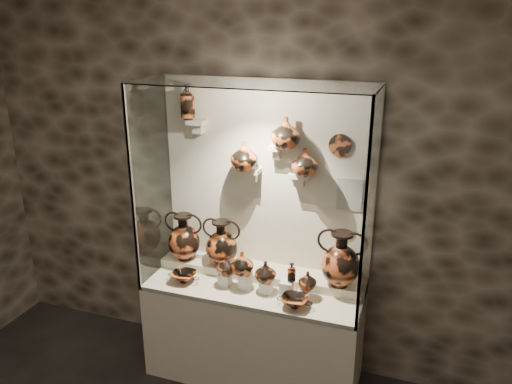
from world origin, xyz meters
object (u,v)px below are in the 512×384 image
lekythos_small (292,271)px  lekythos_tall (188,100)px  jug_c (265,272)px  amphora_left (184,237)px  jug_e (308,280)px  amphora_mid (222,243)px  ovoid_vase_a (244,156)px  ovoid_vase_b (286,133)px  kylix_left (184,276)px  ovoid_vase_c (305,162)px  amphora_right (341,259)px  jug_a (227,265)px  kylix_right (295,301)px  jug_b (242,263)px

lekythos_small → lekythos_tall: bearing=168.2°
jug_c → amphora_left: bearing=-175.3°
jug_e → lekythos_small: bearing=159.6°
amphora_mid → ovoid_vase_a: bearing=34.3°
amphora_mid → amphora_left: bearing=-160.2°
lekythos_small → ovoid_vase_b: size_ratio=0.75×
kylix_left → ovoid_vase_c: bearing=1.8°
amphora_left → jug_c: 0.80m
amphora_right → ovoid_vase_c: bearing=152.5°
jug_a → jug_c: bearing=-11.3°
jug_a → ovoid_vase_b: (0.39, 0.25, 1.02)m
ovoid_vase_a → lekythos_small: bearing=-9.7°
jug_c → ovoid_vase_b: (0.07, 0.24, 1.03)m
jug_c → kylix_right: (0.26, -0.13, -0.12)m
jug_e → ovoid_vase_c: (-0.11, 0.23, 0.84)m
amphora_left → kylix_right: (1.04, -0.31, -0.22)m
amphora_right → lekythos_small: amphora_right is taller
jug_c → kylix_left: size_ratio=0.67×
kylix_left → jug_b: bearing=-11.4°
kylix_right → ovoid_vase_b: 1.22m
amphora_left → amphora_mid: amphora_left is taller
jug_c → kylix_right: bearing=-7.6°
jug_a → jug_b: jug_b is taller
amphora_left → lekythos_tall: size_ratio=1.30×
kylix_left → ovoid_vase_c: 1.32m
amphora_left → ovoid_vase_b: bearing=21.6°
amphora_right → jug_b: (-0.72, -0.18, -0.07)m
amphora_left → ovoid_vase_a: ovoid_vase_a is taller
amphora_right → jug_a: amphora_right is taller
lekythos_small → jug_e: bearing=4.0°
amphora_left → jug_a: (0.46, -0.19, -0.09)m
jug_c → jug_e: size_ratio=1.20×
amphora_mid → ovoid_vase_a: size_ratio=1.77×
kylix_left → ovoid_vase_a: (0.41, 0.30, 0.95)m
amphora_mid → kylix_left: bearing=-113.1°
lekythos_small → ovoid_vase_c: size_ratio=0.83×
jug_c → ovoid_vase_b: size_ratio=0.75×
kylix_right → lekythos_tall: lekythos_tall is taller
jug_c → ovoid_vase_c: 0.88m
kylix_left → lekythos_tall: size_ratio=0.83×
jug_e → kylix_left: jug_e is taller
jug_a → amphora_left: bearing=144.1°
jug_e → kylix_right: bearing=-131.8°
ovoid_vase_c → ovoid_vase_a: bearing=-178.7°
jug_e → amphora_mid: bearing=147.0°
amphora_right → lekythos_tall: size_ratio=1.42×
kylix_left → kylix_right: (0.93, -0.07, -0.00)m
kylix_right → jug_c: bearing=149.2°
amphora_left → jug_c: amphora_left is taller
lekythos_tall → ovoid_vase_c: bearing=19.3°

